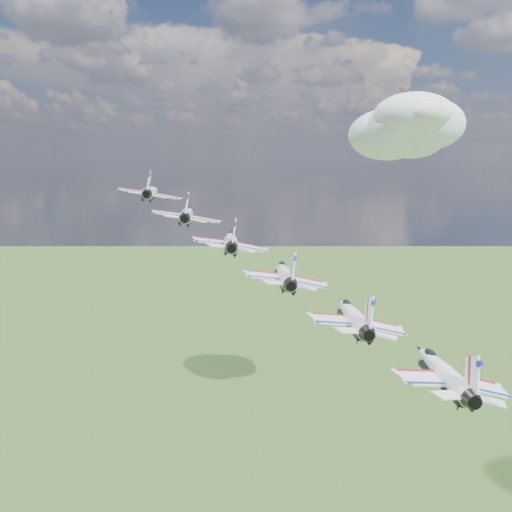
% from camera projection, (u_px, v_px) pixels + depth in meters
% --- Properties ---
extents(cloud_far, '(61.15, 48.05, 24.02)m').
position_uv_depth(cloud_far, '(408.00, 126.00, 284.94)').
color(cloud_far, white).
extents(jet_0, '(14.23, 17.06, 5.96)m').
position_uv_depth(jet_0, '(152.00, 192.00, 96.20)').
color(jet_0, white).
extents(jet_1, '(14.23, 17.06, 5.96)m').
position_uv_depth(jet_1, '(187.00, 214.00, 87.75)').
color(jet_1, silver).
extents(jet_2, '(14.23, 17.06, 5.96)m').
position_uv_depth(jet_2, '(231.00, 240.00, 79.30)').
color(jet_2, white).
extents(jet_3, '(14.23, 17.06, 5.96)m').
position_uv_depth(jet_3, '(284.00, 273.00, 70.86)').
color(jet_3, white).
extents(jet_4, '(14.23, 17.06, 5.96)m').
position_uv_depth(jet_4, '(352.00, 316.00, 62.41)').
color(jet_4, white).
extents(jet_5, '(14.23, 17.06, 5.96)m').
position_uv_depth(jet_5, '(442.00, 371.00, 53.96)').
color(jet_5, white).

